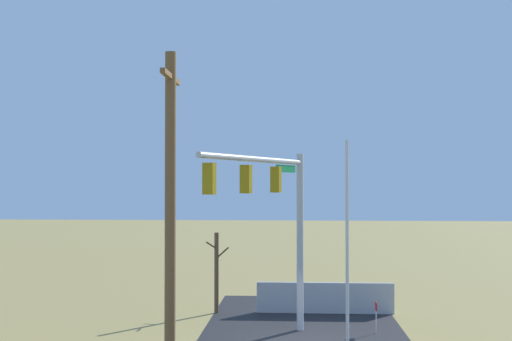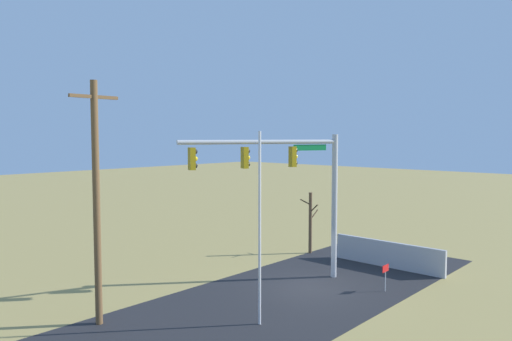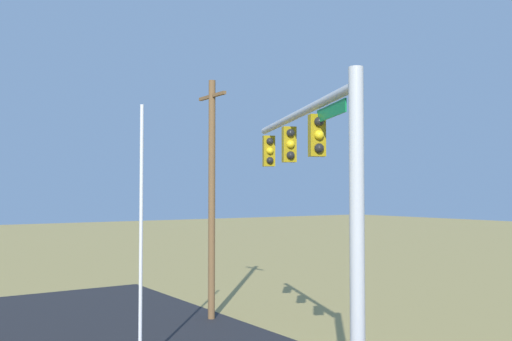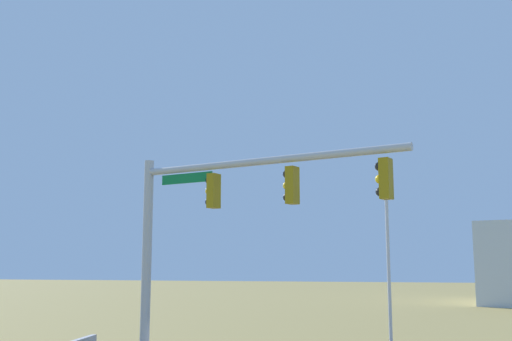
# 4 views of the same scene
# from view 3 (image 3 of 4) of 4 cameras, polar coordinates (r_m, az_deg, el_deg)

# --- Properties ---
(signal_mast) EXTENTS (7.53, 3.26, 7.09)m
(signal_mast) POSITION_cam_3_polar(r_m,az_deg,el_deg) (12.87, 6.20, -0.63)
(signal_mast) COLOR #B2B5BA
(signal_mast) RESTS_ON ground_plane
(flagpole) EXTENTS (0.10, 0.10, 7.18)m
(flagpole) POSITION_cam_3_polar(r_m,az_deg,el_deg) (15.90, -11.55, -6.35)
(flagpole) COLOR silver
(flagpole) RESTS_ON ground_plane
(utility_pole) EXTENTS (1.90, 0.26, 9.02)m
(utility_pole) POSITION_cam_3_polar(r_m,az_deg,el_deg) (21.41, -4.49, -2.41)
(utility_pole) COLOR brown
(utility_pole) RESTS_ON ground_plane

